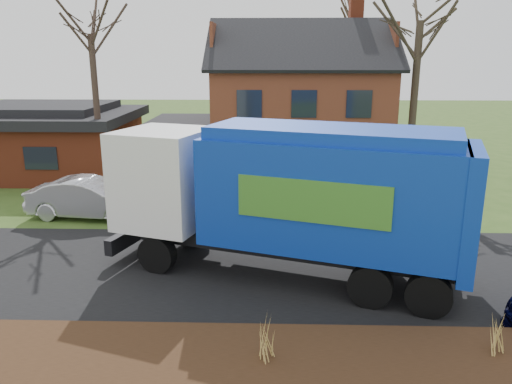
{
  "coord_description": "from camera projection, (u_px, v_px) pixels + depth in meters",
  "views": [
    {
      "loc": [
        0.43,
        -13.73,
        6.2
      ],
      "look_at": [
        -0.05,
        2.5,
        1.76
      ],
      "focal_mm": 35.0,
      "sensor_mm": 36.0,
      "label": 1
    }
  ],
  "objects": [
    {
      "name": "ground",
      "position": [
        255.0,
        271.0,
        14.89
      ],
      "size": [
        120.0,
        120.0,
        0.0
      ],
      "primitive_type": "plane",
      "color": "#314C19",
      "rests_on": "ground"
    },
    {
      "name": "road",
      "position": [
        255.0,
        271.0,
        14.89
      ],
      "size": [
        80.0,
        7.0,
        0.02
      ],
      "primitive_type": "cube",
      "color": "black",
      "rests_on": "ground"
    },
    {
      "name": "mulch_verge",
      "position": [
        247.0,
        377.0,
        9.74
      ],
      "size": [
        80.0,
        3.5,
        0.3
      ],
      "primitive_type": "cube",
      "color": "black",
      "rests_on": "ground"
    },
    {
      "name": "main_house",
      "position": [
        290.0,
        97.0,
        27.19
      ],
      "size": [
        12.95,
        8.95,
        9.26
      ],
      "color": "beige",
      "rests_on": "ground"
    },
    {
      "name": "ranch_house",
      "position": [
        44.0,
        139.0,
        27.29
      ],
      "size": [
        9.8,
        8.2,
        3.7
      ],
      "color": "#953A20",
      "rests_on": "ground"
    },
    {
      "name": "garbage_truck",
      "position": [
        291.0,
        192.0,
        13.95
      ],
      "size": [
        10.59,
        5.84,
        4.39
      ],
      "rotation": [
        0.0,
        0.0,
        -0.32
      ],
      "color": "black",
      "rests_on": "ground"
    },
    {
      "name": "silver_sedan",
      "position": [
        90.0,
        198.0,
        19.65
      ],
      "size": [
        4.92,
        2.15,
        1.57
      ],
      "primitive_type": "imported",
      "rotation": [
        0.0,
        0.0,
        1.47
      ],
      "color": "#B3B4BB",
      "rests_on": "ground"
    },
    {
      "name": "tree_front_west",
      "position": [
        88.0,
        9.0,
        22.45
      ],
      "size": [
        3.36,
        3.36,
        9.98
      ],
      "color": "#3B2C23",
      "rests_on": "ground"
    },
    {
      "name": "grass_clump_mid",
      "position": [
        266.0,
        338.0,
        9.98
      ],
      "size": [
        0.32,
        0.27,
        0.9
      ],
      "color": "tan",
      "rests_on": "mulch_verge"
    },
    {
      "name": "grass_clump_east",
      "position": [
        498.0,
        332.0,
        10.19
      ],
      "size": [
        0.36,
        0.3,
        0.9
      ],
      "color": "tan",
      "rests_on": "mulch_verge"
    }
  ]
}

